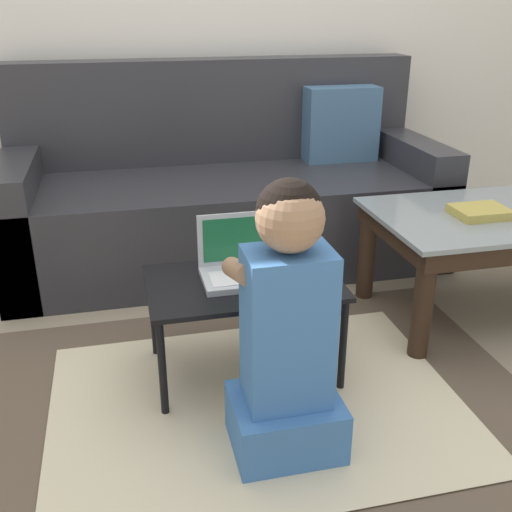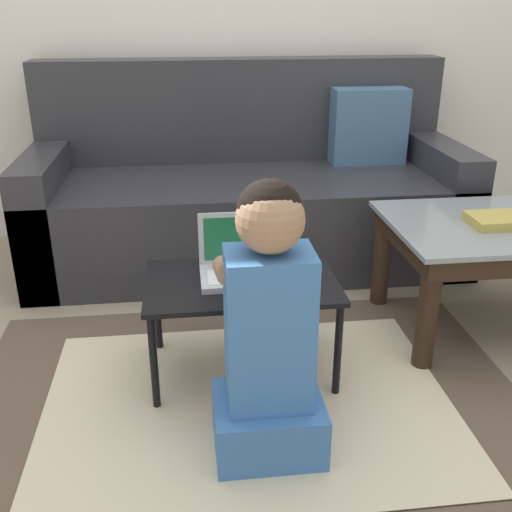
# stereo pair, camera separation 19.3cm
# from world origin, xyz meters

# --- Properties ---
(ground_plane) EXTENTS (16.00, 16.00, 0.00)m
(ground_plane) POSITION_xyz_m (0.00, 0.00, 0.00)
(ground_plane) COLOR gray
(area_rug) EXTENTS (1.75, 1.29, 0.01)m
(area_rug) POSITION_xyz_m (-0.11, -0.13, 0.00)
(area_rug) COLOR brown
(area_rug) RESTS_ON ground_plane
(couch) EXTENTS (1.97, 0.80, 0.91)m
(couch) POSITION_xyz_m (0.03, 1.08, 0.30)
(couch) COLOR #2D2D33
(couch) RESTS_ON ground_plane
(laptop_desk) EXTENTS (0.61, 0.39, 0.34)m
(laptop_desk) POSITION_xyz_m (-0.11, 0.07, 0.31)
(laptop_desk) COLOR black
(laptop_desk) RESTS_ON ground_plane
(laptop) EXTENTS (0.25, 0.19, 0.20)m
(laptop) POSITION_xyz_m (-0.11, 0.09, 0.38)
(laptop) COLOR #B7BCC6
(laptop) RESTS_ON laptop_desk
(computer_mouse) EXTENTS (0.08, 0.10, 0.03)m
(computer_mouse) POSITION_xyz_m (0.08, 0.03, 0.36)
(computer_mouse) COLOR #B2B7C1
(computer_mouse) RESTS_ON laptop_desk
(person_seated) EXTENTS (0.30, 0.35, 0.78)m
(person_seated) POSITION_xyz_m (-0.07, -0.32, 0.37)
(person_seated) COLOR #3D70B2
(person_seated) RESTS_ON ground_plane
(book_on_table) EXTENTS (0.20, 0.16, 0.03)m
(book_on_table) POSITION_xyz_m (0.82, 0.23, 0.44)
(book_on_table) COLOR tan
(book_on_table) RESTS_ON coffee_table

